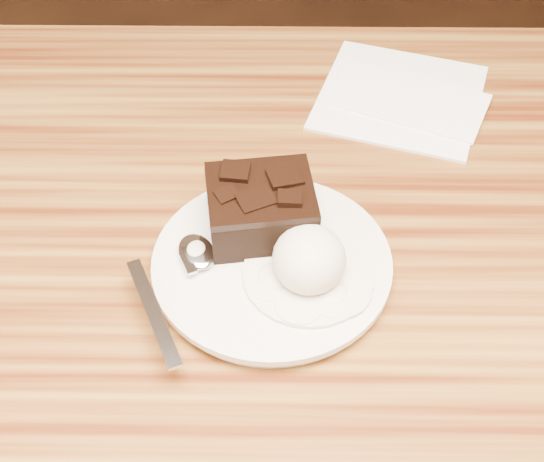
{
  "coord_description": "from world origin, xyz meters",
  "views": [
    {
      "loc": [
        0.08,
        -0.37,
        1.24
      ],
      "look_at": [
        0.07,
        0.04,
        0.79
      ],
      "focal_mm": 50.23,
      "sensor_mm": 36.0,
      "label": 1
    }
  ],
  "objects_px": {
    "ice_cream_scoop": "(309,259)",
    "napkin": "(400,96)",
    "plate": "(272,266)",
    "brownie": "(261,211)",
    "spoon": "(197,253)"
  },
  "relations": [
    {
      "from": "spoon",
      "to": "plate",
      "type": "bearing_deg",
      "value": -26.46
    },
    {
      "from": "ice_cream_scoop",
      "to": "napkin",
      "type": "relative_size",
      "value": 0.39
    },
    {
      "from": "brownie",
      "to": "ice_cream_scoop",
      "type": "relative_size",
      "value": 1.39
    },
    {
      "from": "brownie",
      "to": "napkin",
      "type": "distance_m",
      "value": 0.25
    },
    {
      "from": "spoon",
      "to": "napkin",
      "type": "bearing_deg",
      "value": 26.58
    },
    {
      "from": "plate",
      "to": "spoon",
      "type": "xyz_separation_m",
      "value": [
        -0.06,
        0.0,
        0.01
      ]
    },
    {
      "from": "plate",
      "to": "spoon",
      "type": "relative_size",
      "value": 1.21
    },
    {
      "from": "brownie",
      "to": "spoon",
      "type": "xyz_separation_m",
      "value": [
        -0.05,
        -0.03,
        -0.02
      ]
    },
    {
      "from": "plate",
      "to": "brownie",
      "type": "bearing_deg",
      "value": 104.55
    },
    {
      "from": "ice_cream_scoop",
      "to": "plate",
      "type": "bearing_deg",
      "value": 150.99
    },
    {
      "from": "ice_cream_scoop",
      "to": "napkin",
      "type": "bearing_deg",
      "value": 68.13
    },
    {
      "from": "plate",
      "to": "ice_cream_scoop",
      "type": "xyz_separation_m",
      "value": [
        0.03,
        -0.02,
        0.03
      ]
    },
    {
      "from": "brownie",
      "to": "spoon",
      "type": "distance_m",
      "value": 0.06
    },
    {
      "from": "napkin",
      "to": "spoon",
      "type": "bearing_deg",
      "value": -129.43
    },
    {
      "from": "brownie",
      "to": "plate",
      "type": "bearing_deg",
      "value": -75.45
    }
  ]
}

